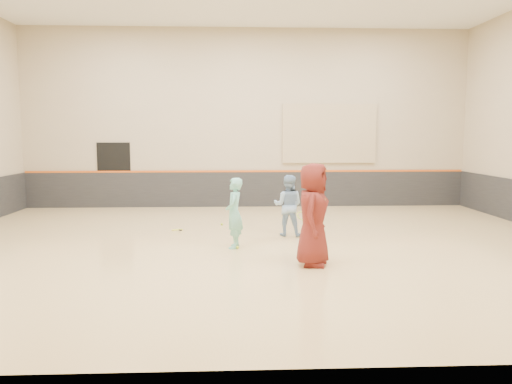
{
  "coord_description": "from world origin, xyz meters",
  "views": [
    {
      "loc": [
        -0.46,
        -11.0,
        2.47
      ],
      "look_at": [
        0.05,
        0.4,
        1.15
      ],
      "focal_mm": 35.0,
      "sensor_mm": 36.0,
      "label": 1
    }
  ],
  "objects_px": {
    "spare_racket": "(177,228)",
    "young_man": "(313,215)",
    "girl": "(234,213)",
    "instructor": "(288,205)"
  },
  "relations": [
    {
      "from": "instructor",
      "to": "young_man",
      "type": "height_order",
      "value": "young_man"
    },
    {
      "from": "girl",
      "to": "spare_racket",
      "type": "height_order",
      "value": "girl"
    },
    {
      "from": "instructor",
      "to": "spare_racket",
      "type": "distance_m",
      "value": 2.98
    },
    {
      "from": "girl",
      "to": "instructor",
      "type": "distance_m",
      "value": 1.83
    },
    {
      "from": "girl",
      "to": "young_man",
      "type": "xyz_separation_m",
      "value": [
        1.48,
        -1.53,
        0.2
      ]
    },
    {
      "from": "girl",
      "to": "young_man",
      "type": "relative_size",
      "value": 0.79
    },
    {
      "from": "girl",
      "to": "young_man",
      "type": "bearing_deg",
      "value": 51.66
    },
    {
      "from": "girl",
      "to": "instructor",
      "type": "xyz_separation_m",
      "value": [
        1.32,
        1.27,
        -0.02
      ]
    },
    {
      "from": "instructor",
      "to": "young_man",
      "type": "bearing_deg",
      "value": 108.6
    },
    {
      "from": "spare_racket",
      "to": "young_man",
      "type": "bearing_deg",
      "value": -50.5
    }
  ]
}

